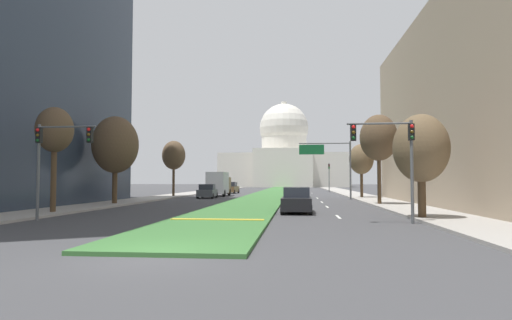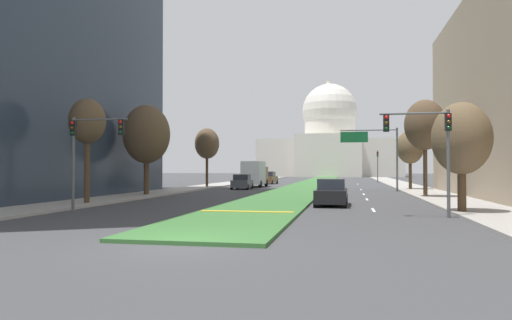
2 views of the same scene
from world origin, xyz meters
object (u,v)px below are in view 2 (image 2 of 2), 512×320
object	(u,v)px
traffic_light_far_right	(378,162)
street_tree_right_far	(410,147)
street_tree_right_mid	(425,125)
box_truck_delivery	(255,174)
overhead_guide_sign	(375,146)
street_tree_left_mid	(147,135)
street_tree_right_near	(461,139)
sedan_midblock	(242,182)
sedan_distant	(269,178)
sedan_lead_stopped	(331,193)
traffic_light_near_right	(430,139)
capitol_building	(330,143)
street_tree_left_far	(207,144)
street_tree_left_near	(87,123)
traffic_light_near_left	(87,142)

from	to	relation	value
traffic_light_far_right	street_tree_right_far	world-z (taller)	street_tree_right_far
street_tree_right_mid	box_truck_delivery	xyz separation A→B (m)	(-17.47, 18.82, -4.10)
overhead_guide_sign	street_tree_left_mid	size ratio (longest dim) A/B	0.84
street_tree_right_near	street_tree_right_mid	bearing A→B (deg)	89.19
street_tree_left_mid	sedan_midblock	world-z (taller)	street_tree_left_mid
street_tree_right_far	sedan_distant	xyz separation A→B (m)	(-18.25, 16.93, -3.75)
street_tree_right_far	sedan_distant	bearing A→B (deg)	137.14
street_tree_right_near	box_truck_delivery	bearing A→B (deg)	118.50
sedan_midblock	sedan_lead_stopped	bearing A→B (deg)	-63.61
traffic_light_near_right	sedan_midblock	size ratio (longest dim) A/B	1.23
traffic_light_far_right	overhead_guide_sign	distance (m)	28.92
capitol_building	overhead_guide_sign	xyz separation A→B (m)	(7.84, -86.41, -4.84)
street_tree_right_far	overhead_guide_sign	bearing A→B (deg)	-142.31
street_tree_right_mid	street_tree_left_far	size ratio (longest dim) A/B	1.09
street_tree_left_mid	street_tree_right_mid	xyz separation A→B (m)	(22.90, 1.48, 0.53)
overhead_guide_sign	capitol_building	bearing A→B (deg)	95.18
traffic_light_far_right	street_tree_left_mid	xyz separation A→B (m)	(-21.62, -41.11, 1.93)
street_tree_left_mid	street_tree_right_far	xyz separation A→B (m)	(23.48, 15.27, -0.64)
capitol_building	street_tree_left_near	distance (m)	109.22
traffic_light_near_right	street_tree_left_near	world-z (taller)	street_tree_left_near
traffic_light_far_right	street_tree_right_near	xyz separation A→B (m)	(1.09, -52.65, 0.60)
traffic_light_far_right	street_tree_left_far	xyz separation A→B (m)	(-21.43, -24.10, 1.98)
capitol_building	traffic_light_near_left	world-z (taller)	capitol_building
sedan_distant	street_tree_right_mid	bearing A→B (deg)	-60.09
traffic_light_near_right	street_tree_right_mid	xyz separation A→B (m)	(2.12, 15.26, 1.98)
traffic_light_near_right	street_tree_right_near	size ratio (longest dim) A/B	0.89
street_tree_right_mid	traffic_light_far_right	bearing A→B (deg)	91.84
street_tree_right_far	sedan_midblock	xyz separation A→B (m)	(-18.32, -0.92, -3.82)
street_tree_right_far	box_truck_delivery	world-z (taller)	street_tree_right_far
traffic_light_far_right	street_tree_right_mid	world-z (taller)	street_tree_right_mid
traffic_light_far_right	street_tree_left_mid	distance (m)	46.49
street_tree_left_mid	street_tree_left_far	world-z (taller)	street_tree_left_mid
street_tree_right_mid	overhead_guide_sign	bearing A→B (deg)	106.84
traffic_light_near_left	sedan_distant	bearing A→B (deg)	86.99
street_tree_right_far	capitol_building	bearing A→B (deg)	97.97
street_tree_right_near	street_tree_right_mid	world-z (taller)	street_tree_right_mid
street_tree_right_near	traffic_light_near_left	bearing A→B (deg)	-172.76
traffic_light_near_left	street_tree_left_near	xyz separation A→B (m)	(-2.51, 4.24, 1.53)
street_tree_left_far	sedan_distant	xyz separation A→B (m)	(5.03, 15.18, -4.44)
traffic_light_far_right	street_tree_left_far	bearing A→B (deg)	-131.65
traffic_light_far_right	street_tree_left_far	world-z (taller)	street_tree_left_far
street_tree_left_near	box_truck_delivery	distance (m)	30.79
traffic_light_far_right	street_tree_left_near	world-z (taller)	street_tree_left_near
street_tree_left_far	street_tree_right_far	world-z (taller)	street_tree_left_far
overhead_guide_sign	street_tree_left_mid	xyz separation A→B (m)	(-19.63, -12.29, 0.59)
capitol_building	street_tree_right_mid	bearing A→B (deg)	-83.48
traffic_light_near_left	street_tree_left_near	world-z (taller)	street_tree_left_near
traffic_light_far_right	traffic_light_near_right	bearing A→B (deg)	-90.88
traffic_light_far_right	sedan_distant	distance (m)	18.82
traffic_light_near_left	traffic_light_far_right	bearing A→B (deg)	71.16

